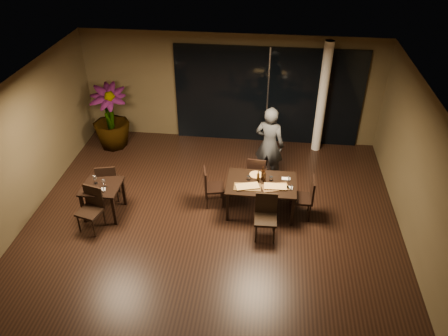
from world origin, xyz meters
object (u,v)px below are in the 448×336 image
potted_plant (110,117)px  bottle_a (258,176)px  chair_main_right (306,196)px  side_table (102,190)px  chair_side_far (108,181)px  bottle_c (263,173)px  main_table (261,185)px  chair_main_far (257,172)px  chair_side_near (92,206)px  diner (269,145)px  chair_main_left (210,185)px  chair_main_near (266,214)px  bottle_b (264,176)px

potted_plant → bottle_a: size_ratio=6.63×
bottle_a → chair_main_right: bearing=-6.9°
side_table → chair_side_far: (-0.05, 0.47, -0.08)m
bottle_c → chair_side_far: bearing=-177.7°
chair_main_right → main_table: bearing=-95.2°
chair_main_far → potted_plant: size_ratio=0.53×
chair_side_far → chair_side_near: 0.94m
diner → bottle_c: 1.16m
chair_side_near → potted_plant: bearing=116.9°
chair_main_left → chair_side_far: bearing=79.9°
chair_main_left → bottle_a: size_ratio=3.51×
bottle_c → side_table: bearing=-169.8°
chair_main_near → chair_side_far: chair_side_far is taller
potted_plant → bottle_c: bearing=-28.4°
bottle_a → main_table: bearing=-23.7°
chair_main_right → diner: bearing=-147.8°
side_table → bottle_c: (3.42, 0.62, 0.29)m
chair_side_near → bottle_c: bottle_c is taller
chair_main_right → chair_side_near: 4.53m
diner → side_table: bearing=42.9°
chair_main_left → diner: size_ratio=0.48×
chair_main_right → diner: (-0.85, 1.36, 0.42)m
potted_plant → bottle_a: (4.09, -2.34, 0.00)m
chair_side_far → chair_side_near: (-0.02, -0.94, 0.01)m
chair_main_near → bottle_a: bearing=102.8°
chair_main_far → chair_main_left: size_ratio=0.99×
chair_main_far → chair_side_near: bearing=32.1°
chair_main_left → chair_main_near: bearing=-137.9°
chair_main_right → bottle_c: (-0.96, 0.21, 0.37)m
bottle_a → chair_main_far: bearing=94.3°
main_table → chair_main_left: size_ratio=1.61×
bottle_a → bottle_c: bottle_c is taller
side_table → chair_main_left: (2.27, 0.60, -0.10)m
diner → bottle_b: (-0.07, -1.22, -0.07)m
chair_main_far → bottle_c: 0.76m
chair_main_left → chair_side_near: chair_side_near is taller
potted_plant → bottle_a: potted_plant is taller
chair_main_right → potted_plant: size_ratio=0.56×
chair_main_left → diner: 1.77m
chair_main_near → chair_side_far: 3.66m
chair_main_near → chair_side_far: size_ratio=1.00×
chair_main_far → bottle_a: bearing=99.4°
bottle_b → bottle_c: (-0.04, 0.06, 0.02)m
main_table → chair_main_far: size_ratio=1.62×
diner → bottle_a: diner is taller
side_table → chair_main_near: size_ratio=0.83×
main_table → side_table: same height
side_table → chair_main_far: bearing=20.8°
chair_main_right → bottle_a: 1.11m
chair_main_right → bottle_a: bearing=-96.6°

